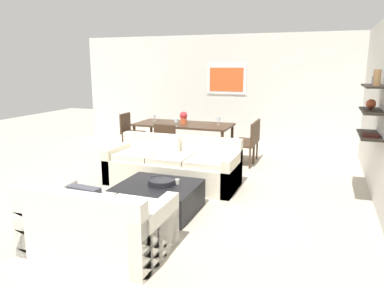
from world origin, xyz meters
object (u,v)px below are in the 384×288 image
object	(u,v)px
centerpiece_vase	(184,117)
wine_glass_right_far	(218,119)
decorative_bowl	(162,182)
coffee_table	(158,198)
dining_chair_left_far	(130,129)
sofa_beige	(173,167)
wine_glass_left_far	(154,117)
dining_chair_right_near	(247,141)
dining_chair_foot	(167,143)
loveseat_white	(98,226)
wine_glass_foot	(176,121)
dining_chair_right_far	(252,137)
candle_jar	(177,182)
dining_table	(183,126)

from	to	relation	value
centerpiece_vase	wine_glass_right_far	bearing A→B (deg)	11.13
decorative_bowl	centerpiece_vase	bearing A→B (deg)	105.51
decorative_bowl	wine_glass_right_far	bearing A→B (deg)	91.18
coffee_table	dining_chair_left_far	xyz separation A→B (m)	(-2.21, 3.14, 0.31)
sofa_beige	wine_glass_left_far	size ratio (longest dim) A/B	14.72
sofa_beige	wine_glass_right_far	distance (m)	1.97
dining_chair_right_near	wine_glass_right_far	distance (m)	0.85
dining_chair_foot	coffee_table	bearing A→B (deg)	-69.68
wine_glass_left_far	centerpiece_vase	xyz separation A→B (m)	(0.76, -0.14, 0.04)
decorative_bowl	wine_glass_right_far	size ratio (longest dim) A/B	2.29
loveseat_white	wine_glass_foot	bearing A→B (deg)	99.60
dining_chair_right_far	wine_glass_foot	size ratio (longest dim) A/B	5.21
decorative_bowl	candle_jar	distance (m)	0.21
candle_jar	dining_chair_right_near	bearing A→B (deg)	80.13
dining_chair_left_far	centerpiece_vase	size ratio (longest dim) A/B	3.32
wine_glass_foot	centerpiece_vase	size ratio (longest dim) A/B	0.64
loveseat_white	decorative_bowl	world-z (taller)	loveseat_white
loveseat_white	wine_glass_right_far	size ratio (longest dim) A/B	9.03
sofa_beige	loveseat_white	xyz separation A→B (m)	(0.14, -2.41, 0.00)
decorative_bowl	wine_glass_left_far	world-z (taller)	wine_glass_left_far
sofa_beige	centerpiece_vase	bearing A→B (deg)	105.59
loveseat_white	decorative_bowl	xyz separation A→B (m)	(0.18, 1.27, 0.13)
wine_glass_left_far	sofa_beige	bearing A→B (deg)	-56.36
dining_chair_right_near	dining_chair_left_far	size ratio (longest dim) A/B	1.00
dining_chair_right_near	wine_glass_left_far	xyz separation A→B (m)	(-2.20, 0.33, 0.35)
dining_chair_foot	sofa_beige	bearing A→B (deg)	-60.57
dining_chair_foot	dining_chair_right_far	bearing A→B (deg)	36.88
loveseat_white	candle_jar	xyz separation A→B (m)	(0.36, 1.36, 0.12)
dining_table	dining_chair_left_far	world-z (taller)	dining_chair_left_far
dining_chair_right_near	centerpiece_vase	bearing A→B (deg)	172.75
decorative_bowl	wine_glass_left_far	xyz separation A→B (m)	(-1.56, 3.02, 0.43)
dining_chair_left_far	wine_glass_right_far	distance (m)	2.23
wine_glass_foot	centerpiece_vase	bearing A→B (deg)	87.87
decorative_bowl	centerpiece_vase	xyz separation A→B (m)	(-0.80, 2.87, 0.47)
dining_chair_left_far	wine_glass_right_far	bearing A→B (deg)	-2.47
dining_chair_right_near	dining_chair_left_far	world-z (taller)	same
candle_jar	dining_chair_left_far	distance (m)	3.88
wine_glass_left_far	dining_table	bearing A→B (deg)	-8.81
decorative_bowl	candle_jar	size ratio (longest dim) A/B	4.99
coffee_table	dining_table	bearing A→B (deg)	104.55
loveseat_white	dining_chair_left_far	bearing A→B (deg)	115.45
candle_jar	dining_table	distance (m)	2.99
dining_table	sofa_beige	bearing A→B (deg)	-74.22
wine_glass_right_far	decorative_bowl	bearing A→B (deg)	-88.82
decorative_bowl	wine_glass_left_far	bearing A→B (deg)	117.35
sofa_beige	dining_chair_left_far	bearing A→B (deg)	134.69
coffee_table	wine_glass_right_far	bearing A→B (deg)	90.20
loveseat_white	wine_glass_left_far	world-z (taller)	wine_glass_left_far
coffee_table	dining_chair_left_far	bearing A→B (deg)	125.13
dining_chair_right_far	decorative_bowl	bearing A→B (deg)	-101.59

